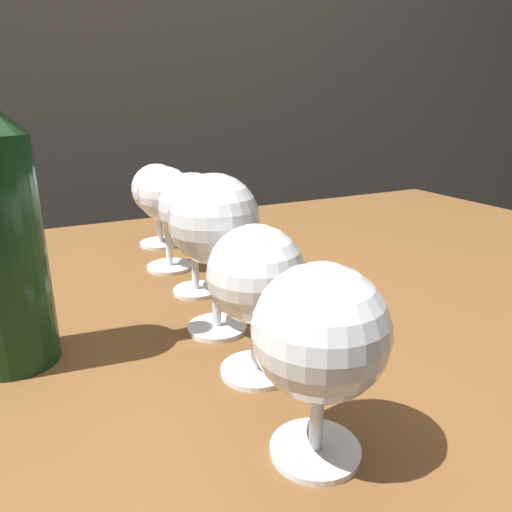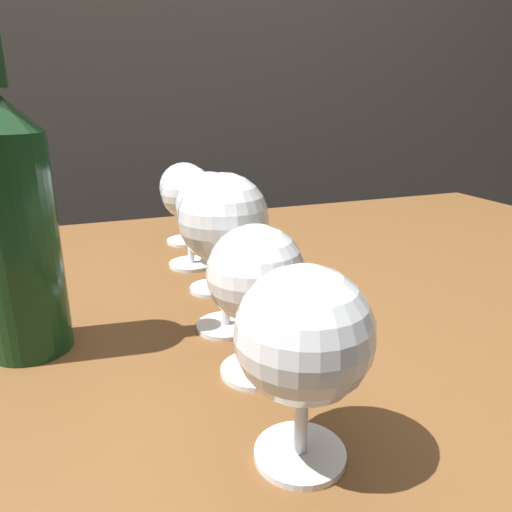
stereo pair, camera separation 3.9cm
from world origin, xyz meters
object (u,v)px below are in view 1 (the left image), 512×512
(wine_glass_amber, at_px, (166,198))
(wine_glass_white, at_px, (157,191))
(wine_glass_cabernet, at_px, (193,210))
(wine_glass_port, at_px, (256,278))
(wine_glass_rose, at_px, (214,223))
(wine_glass_chardonnay, at_px, (321,333))

(wine_glass_amber, distance_m, wine_glass_white, 0.12)
(wine_glass_white, bearing_deg, wine_glass_cabernet, -94.60)
(wine_glass_port, bearing_deg, wine_glass_amber, 87.52)
(wine_glass_rose, bearing_deg, wine_glass_chardonnay, -92.81)
(wine_glass_rose, bearing_deg, wine_glass_white, 84.27)
(wine_glass_chardonnay, xyz_separation_m, wine_glass_cabernet, (0.02, 0.30, 0.01))
(wine_glass_port, relative_size, wine_glass_rose, 0.82)
(wine_glass_port, distance_m, wine_glass_rose, 0.10)
(wine_glass_amber, relative_size, wine_glass_white, 1.09)
(wine_glass_chardonnay, height_order, wine_glass_rose, wine_glass_rose)
(wine_glass_rose, distance_m, wine_glass_amber, 0.21)
(wine_glass_port, distance_m, wine_glass_amber, 0.30)
(wine_glass_port, bearing_deg, wine_glass_chardonnay, -94.77)
(wine_glass_chardonnay, relative_size, wine_glass_amber, 0.95)
(wine_glass_chardonnay, xyz_separation_m, wine_glass_white, (0.04, 0.52, -0.00))
(wine_glass_white, bearing_deg, wine_glass_port, -94.58)
(wine_glass_chardonnay, height_order, wine_glass_amber, wine_glass_amber)
(wine_glass_chardonnay, relative_size, wine_glass_white, 1.03)
(wine_glass_cabernet, xyz_separation_m, wine_glass_amber, (-0.00, 0.10, -0.00))
(wine_glass_cabernet, distance_m, wine_glass_amber, 0.10)
(wine_glass_chardonnay, xyz_separation_m, wine_glass_amber, (0.02, 0.40, 0.01))
(wine_glass_white, bearing_deg, wine_glass_chardonnay, -94.62)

